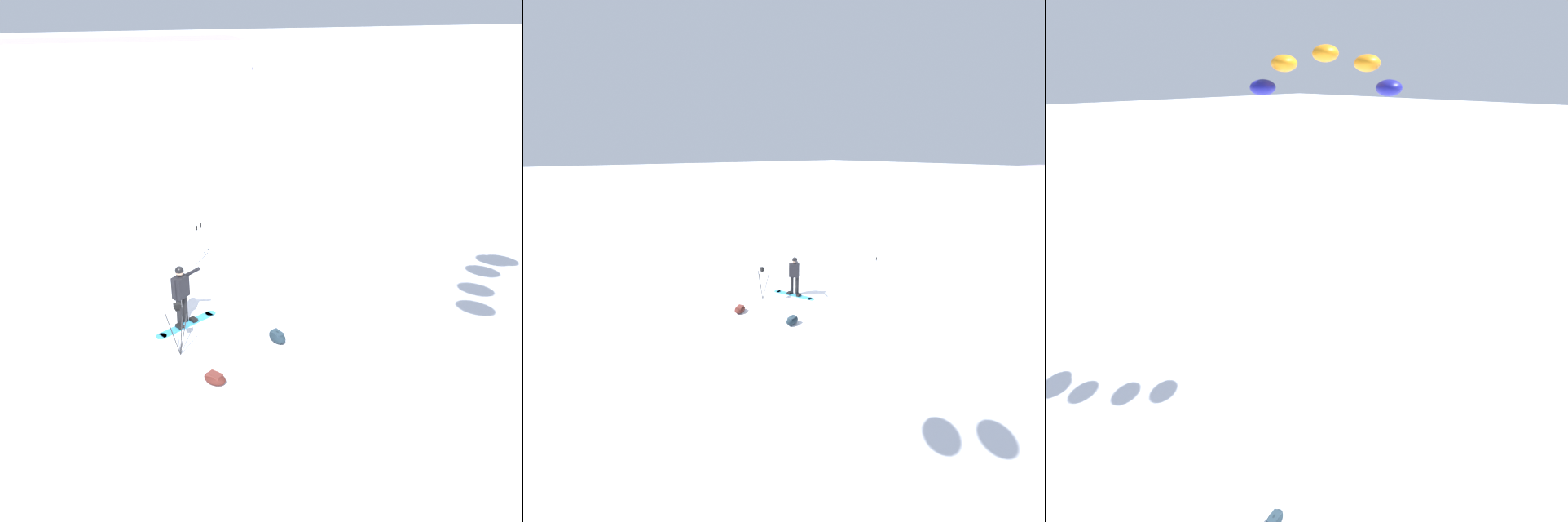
{
  "view_description": "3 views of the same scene",
  "coord_description": "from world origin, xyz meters",
  "views": [
    {
      "loc": [
        -12.28,
        3.19,
        7.46
      ],
      "look_at": [
        -1.85,
        -0.8,
        2.24
      ],
      "focal_mm": 38.58,
      "sensor_mm": 36.0,
      "label": 1
    },
    {
      "loc": [
        -8.08,
        -9.19,
        5.65
      ],
      "look_at": [
        -1.77,
        -0.74,
        2.15
      ],
      "focal_mm": 22.84,
      "sensor_mm": 36.0,
      "label": 2
    },
    {
      "loc": [
        1.95,
        3.4,
        8.92
      ],
      "look_at": [
        -4.21,
        -2.61,
        5.05
      ],
      "focal_mm": 28.86,
      "sensor_mm": 36.0,
      "label": 3
    }
  ],
  "objects": [
    {
      "name": "gear_bag_large",
      "position": [
        -2.79,
        0.61,
        0.12
      ],
      "size": [
        0.63,
        0.59,
        0.23
      ],
      "color": "#4C1E19",
      "rests_on": "ground_plane"
    },
    {
      "name": "snowboard",
      "position": [
        -0.26,
        0.6,
        0.02
      ],
      "size": [
        0.91,
        1.71,
        0.1
      ],
      "color": "teal",
      "rests_on": "ground_plane"
    },
    {
      "name": "snowboarder",
      "position": [
        -0.18,
        0.67,
        0.97
      ],
      "size": [
        0.53,
        0.71,
        1.63
      ],
      "color": "black",
      "rests_on": "ground_plane"
    },
    {
      "name": "ski_poles",
      "position": [
        3.05,
        -0.67,
        0.87
      ],
      "size": [
        0.42,
        0.38,
        1.33
      ],
      "color": "gray",
      "rests_on": "ground_plane"
    },
    {
      "name": "gear_bag_small",
      "position": [
        -1.8,
        -1.24,
        0.15
      ],
      "size": [
        0.59,
        0.42,
        0.28
      ],
      "color": "#192833",
      "rests_on": "ground_plane"
    },
    {
      "name": "ground_plane",
      "position": [
        0.0,
        0.0,
        0.0
      ],
      "size": [
        300.0,
        300.0,
        0.0
      ],
      "primitive_type": "plane",
      "color": "white"
    },
    {
      "name": "camera_tripod",
      "position": [
        -1.5,
        1.06,
        0.97
      ],
      "size": [
        0.5,
        0.49,
        1.35
      ],
      "color": "#262628",
      "rests_on": "ground_plane"
    }
  ]
}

